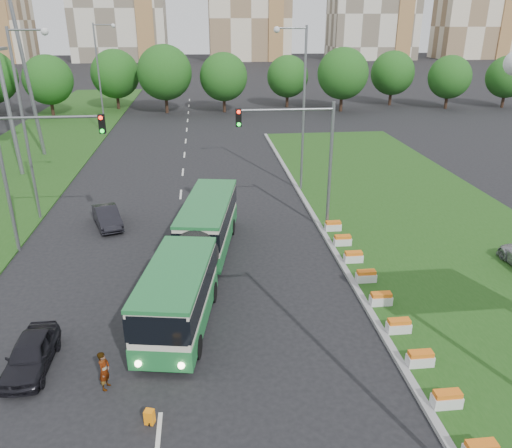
{
  "coord_description": "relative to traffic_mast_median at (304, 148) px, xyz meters",
  "views": [
    {
      "loc": [
        -1.21,
        -18.39,
        12.41
      ],
      "look_at": [
        1.38,
        5.22,
        2.6
      ],
      "focal_mm": 35.0,
      "sensor_mm": 36.0,
      "label": 1
    }
  ],
  "objects": [
    {
      "name": "ground",
      "position": [
        -4.78,
        -10.0,
        -5.35
      ],
      "size": [
        360.0,
        360.0,
        0.0
      ],
      "primitive_type": "plane",
      "color": "black",
      "rests_on": "ground"
    },
    {
      "name": "grass_median",
      "position": [
        8.22,
        -2.0,
        -5.27
      ],
      "size": [
        14.0,
        60.0,
        0.15
      ],
      "primitive_type": "cube",
      "color": "#1E4814",
      "rests_on": "ground"
    },
    {
      "name": "median_kerb",
      "position": [
        1.27,
        -2.0,
        -5.26
      ],
      "size": [
        0.3,
        60.0,
        0.18
      ],
      "primitive_type": "cube",
      "color": "gray",
      "rests_on": "ground"
    },
    {
      "name": "left_verge",
      "position": [
        -22.78,
        15.0,
        -5.3
      ],
      "size": [
        12.0,
        110.0,
        0.1
      ],
      "primitive_type": "cube",
      "color": "#1E4814",
      "rests_on": "ground"
    },
    {
      "name": "lane_markings",
      "position": [
        -7.78,
        10.0,
        -5.35
      ],
      "size": [
        0.2,
        100.0,
        0.01
      ],
      "primitive_type": null,
      "color": "silver",
      "rests_on": "ground"
    },
    {
      "name": "flower_planters",
      "position": [
        1.92,
        -9.2,
        -4.9
      ],
      "size": [
        1.1,
        18.1,
        0.6
      ],
      "primitive_type": null,
      "color": "silver",
      "rests_on": "grass_median"
    },
    {
      "name": "traffic_mast_median",
      "position": [
        0.0,
        0.0,
        0.0
      ],
      "size": [
        5.76,
        0.32,
        8.0
      ],
      "color": "slate",
      "rests_on": "ground"
    },
    {
      "name": "traffic_mast_left",
      "position": [
        -15.16,
        -1.0,
        0.0
      ],
      "size": [
        5.76,
        0.32,
        8.0
      ],
      "color": "slate",
      "rests_on": "ground"
    },
    {
      "name": "street_lamps",
      "position": [
        -7.78,
        0.0,
        0.65
      ],
      "size": [
        36.0,
        60.0,
        12.0
      ],
      "primitive_type": null,
      "color": "slate",
      "rests_on": "ground"
    },
    {
      "name": "tree_line",
      "position": [
        5.22,
        45.0,
        -0.85
      ],
      "size": [
        120.0,
        8.0,
        9.0
      ],
      "primitive_type": null,
      "color": "#1D5115",
      "rests_on": "ground"
    },
    {
      "name": "articulated_bus",
      "position": [
        -6.62,
        -5.53,
        -3.78
      ],
      "size": [
        2.43,
        15.56,
        2.56
      ],
      "rotation": [
        0.0,
        0.0,
        -0.18
      ],
      "color": "beige",
      "rests_on": "ground"
    },
    {
      "name": "car_left_near",
      "position": [
        -12.79,
        -11.97,
        -4.71
      ],
      "size": [
        1.51,
        3.75,
        1.28
      ],
      "primitive_type": "imported",
      "rotation": [
        0.0,
        0.0,
        -0.0
      ],
      "color": "black",
      "rests_on": "ground"
    },
    {
      "name": "car_left_far",
      "position": [
        -12.25,
        2.18,
        -4.71
      ],
      "size": [
        2.57,
        4.14,
        1.29
      ],
      "primitive_type": "imported",
      "rotation": [
        0.0,
        0.0,
        0.34
      ],
      "color": "black",
      "rests_on": "ground"
    },
    {
      "name": "pedestrian",
      "position": [
        -9.81,
        -13.43,
        -4.58
      ],
      "size": [
        0.5,
        0.64,
        1.54
      ],
      "primitive_type": "imported",
      "rotation": [
        0.0,
        0.0,
        1.31
      ],
      "color": "gray",
      "rests_on": "ground"
    },
    {
      "name": "shopping_trolley",
      "position": [
        -8.09,
        -15.33,
        -5.09
      ],
      "size": [
        0.3,
        0.32,
        0.52
      ],
      "rotation": [
        0.0,
        0.0,
        -0.31
      ],
      "color": "orange",
      "rests_on": "ground"
    }
  ]
}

